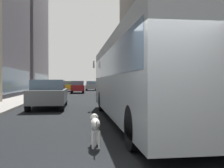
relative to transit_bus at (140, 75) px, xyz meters
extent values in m
plane|color=black|center=(-1.20, 28.98, -1.78)|extent=(120.00, 120.00, 0.00)
cube|color=#9E9991|center=(-6.90, 28.98, -1.70)|extent=(2.40, 110.00, 0.15)
cube|color=gray|center=(4.50, 28.98, -1.70)|extent=(2.40, 110.00, 0.15)
cube|color=slate|center=(-8.62, 18.23, -0.18)|extent=(0.08, 13.18, 2.40)
cube|color=slate|center=(-8.41, 35.93, -0.18)|extent=(0.08, 16.49, 2.40)
cube|color=slate|center=(5.50, 15.77, -0.18)|extent=(0.08, 17.63, 2.40)
cube|color=slate|center=(6.33, 35.27, -0.18)|extent=(0.08, 15.28, 2.40)
cube|color=#999EA3|center=(0.00, -0.01, -0.10)|extent=(2.55, 11.50, 2.75)
cube|color=slate|center=(0.00, -0.01, 0.39)|extent=(2.57, 11.04, 0.90)
cube|color=black|center=(0.00, 5.69, -1.23)|extent=(2.55, 0.16, 0.44)
cylinder|color=black|center=(-1.12, 3.54, -1.28)|extent=(0.30, 1.00, 1.00)
cylinder|color=black|center=(1.13, 3.54, -1.28)|extent=(0.30, 1.00, 1.00)
cylinder|color=black|center=(-1.12, -4.16, -1.28)|extent=(0.30, 1.00, 1.00)
cube|color=silver|center=(-1.45, 5.14, 0.72)|extent=(0.08, 0.24, 0.40)
cube|color=slate|center=(-4.00, 5.43, -1.08)|extent=(1.91, 4.46, 0.75)
cube|color=slate|center=(-4.00, 5.20, -0.43)|extent=(1.76, 2.01, 0.55)
cylinder|color=black|center=(-4.84, 7.24, -1.46)|extent=(0.22, 0.64, 0.64)
cylinder|color=black|center=(-3.15, 7.24, -1.46)|extent=(0.22, 0.64, 0.64)
cylinder|color=black|center=(-4.84, 3.61, -1.46)|extent=(0.22, 0.64, 0.64)
cylinder|color=black|center=(-3.15, 3.61, -1.46)|extent=(0.22, 0.64, 0.64)
cube|color=#B7BABF|center=(0.00, 35.55, -1.08)|extent=(1.92, 4.04, 0.75)
cube|color=slate|center=(0.00, 35.35, -0.43)|extent=(1.77, 1.82, 0.55)
cylinder|color=black|center=(-0.85, 37.15, -1.46)|extent=(0.22, 0.64, 0.64)
cylinder|color=black|center=(0.85, 37.15, -1.46)|extent=(0.22, 0.64, 0.64)
cylinder|color=black|center=(-0.85, 33.95, -1.46)|extent=(0.22, 0.64, 0.64)
cylinder|color=black|center=(0.85, 33.95, -1.46)|extent=(0.22, 0.64, 0.64)
cube|color=red|center=(-2.40, 25.25, -1.08)|extent=(1.71, 4.29, 0.75)
cube|color=slate|center=(-2.40, 25.04, -0.43)|extent=(1.58, 1.93, 0.55)
cylinder|color=black|center=(-3.15, 26.98, -1.46)|extent=(0.22, 0.64, 0.64)
cylinder|color=black|center=(-1.65, 26.98, -1.46)|extent=(0.22, 0.64, 0.64)
cylinder|color=black|center=(-3.15, 23.52, -1.46)|extent=(0.22, 0.64, 0.64)
cylinder|color=black|center=(-1.65, 23.52, -1.46)|extent=(0.22, 0.64, 0.64)
cube|color=black|center=(-2.40, 39.86, -1.08)|extent=(1.76, 3.97, 0.75)
cube|color=slate|center=(-2.40, 39.67, -0.43)|extent=(1.62, 1.79, 0.55)
cylinder|color=black|center=(-3.17, 41.43, -1.46)|extent=(0.22, 0.64, 0.64)
cylinder|color=black|center=(-1.63, 41.43, -1.46)|extent=(0.22, 0.64, 0.64)
cylinder|color=black|center=(-3.17, 38.29, -1.46)|extent=(0.22, 0.64, 0.64)
cylinder|color=black|center=(-1.63, 38.29, -1.46)|extent=(0.22, 0.64, 0.64)
cube|color=yellow|center=(-4.00, 31.64, -1.08)|extent=(1.90, 4.26, 0.75)
cube|color=slate|center=(-4.00, 31.42, -0.43)|extent=(1.75, 1.92, 0.55)
cylinder|color=black|center=(-4.84, 33.35, -1.46)|extent=(0.22, 0.64, 0.64)
cylinder|color=black|center=(-3.16, 33.35, -1.46)|extent=(0.22, 0.64, 0.64)
cylinder|color=black|center=(-4.84, 29.92, -1.46)|extent=(0.22, 0.64, 0.64)
cylinder|color=black|center=(-3.16, 29.92, -1.46)|extent=(0.22, 0.64, 0.64)
cube|color=silver|center=(1.60, 24.61, -0.28)|extent=(2.30, 2.00, 2.10)
cube|color=silver|center=(1.60, 20.86, -0.03)|extent=(2.30, 5.50, 2.60)
cylinder|color=black|center=(0.59, 24.61, -1.33)|extent=(0.28, 0.90, 0.90)
cylinder|color=black|center=(2.61, 24.61, -1.33)|extent=(0.28, 0.90, 0.90)
cylinder|color=black|center=(0.59, 19.11, -1.33)|extent=(0.28, 0.90, 0.90)
cylinder|color=black|center=(2.61, 19.11, -1.33)|extent=(0.28, 0.90, 0.90)
ellipsoid|color=white|center=(-1.95, -3.68, -1.25)|extent=(0.22, 0.60, 0.26)
sphere|color=white|center=(-1.95, -3.30, -1.16)|extent=(0.20, 0.20, 0.20)
sphere|color=black|center=(-2.01, -3.28, -1.14)|extent=(0.07, 0.07, 0.07)
sphere|color=black|center=(-1.89, -3.28, -1.14)|extent=(0.07, 0.07, 0.07)
cylinder|color=white|center=(-1.95, -4.08, -1.20)|extent=(0.03, 0.16, 0.19)
cylinder|color=white|center=(-2.02, -3.47, -1.58)|extent=(0.06, 0.06, 0.40)
cylinder|color=white|center=(-1.88, -3.47, -1.58)|extent=(0.06, 0.06, 0.40)
cylinder|color=white|center=(-2.02, -3.89, -1.58)|extent=(0.06, 0.06, 0.40)
cylinder|color=white|center=(-1.88, -3.89, -1.58)|extent=(0.06, 0.06, 0.40)
sphere|color=black|center=(-1.90, -3.58, -1.21)|extent=(0.04, 0.04, 0.04)
sphere|color=black|center=(-2.01, -3.76, -1.23)|extent=(0.04, 0.04, 0.04)
sphere|color=black|center=(-1.93, -3.86, -1.19)|extent=(0.04, 0.04, 0.04)
camera|label=1|loc=(-2.36, -9.68, -0.27)|focal=41.46mm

